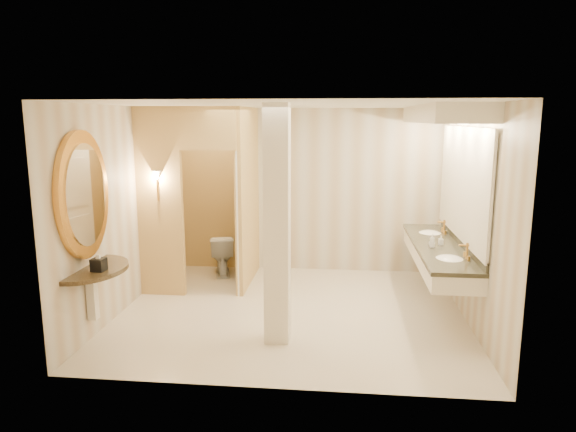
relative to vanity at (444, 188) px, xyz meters
The scene contains 16 objects.
floor 2.60m from the vanity, 168.58° to the right, with size 4.50×4.50×0.00m, color beige.
ceiling 2.29m from the vanity, 168.58° to the right, with size 4.50×4.50×0.00m, color white.
wall_back 2.56m from the vanity, 141.05° to the left, with size 4.50×0.02×2.70m, color beige.
wall_front 3.12m from the vanity, 129.52° to the right, with size 4.50×0.02×2.70m, color beige.
wall_left 4.26m from the vanity, behind, with size 0.02×4.00×2.70m, color beige.
wall_right 0.56m from the vanity, 55.94° to the right, with size 0.02×4.00×2.70m, color beige.
toilet_closet 3.16m from the vanity, 169.52° to the left, with size 1.50×1.55×2.70m.
wall_sconce 3.91m from the vanity, behind, with size 0.14×0.14×0.42m.
vanity is the anchor object (origin of this frame).
console_shelf 4.47m from the vanity, 160.15° to the right, with size 1.10×1.10×2.00m.
pillar 2.44m from the vanity, 147.63° to the right, with size 0.28×0.28×2.70m, color white.
tissue_box 4.38m from the vanity, 157.73° to the right, with size 0.14×0.14×0.14m, color black.
toilet 3.71m from the vanity, 160.65° to the left, with size 0.38×0.66×0.67m, color white.
soap_bottle_a 0.69m from the vanity, 104.57° to the right, with size 0.06×0.06×0.12m, color beige.
soap_bottle_b 0.72m from the vanity, 141.96° to the right, with size 0.08×0.08×0.10m, color silver.
soap_bottle_c 0.71m from the vanity, 126.97° to the right, with size 0.07×0.07×0.18m, color #C6B28C.
Camera 1 is at (0.63, -6.46, 2.54)m, focal length 32.00 mm.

